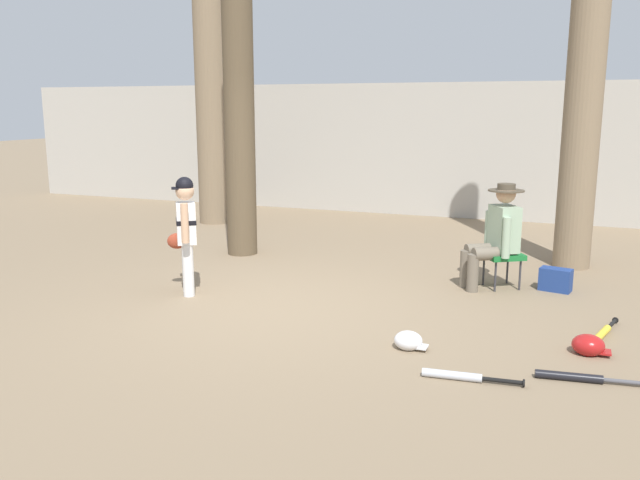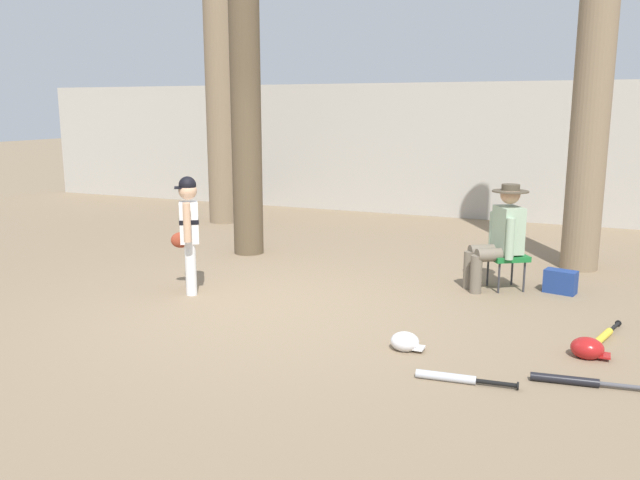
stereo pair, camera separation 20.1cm
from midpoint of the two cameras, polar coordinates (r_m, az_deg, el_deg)
The scene contains 14 objects.
ground_plane at distance 6.81m, azimuth -2.80°, elevation -5.94°, with size 60.00×60.00×0.00m, color #7F6B51.
concrete_back_wall at distance 12.69m, azimuth 10.21°, elevation 7.74°, with size 18.00×0.36×2.48m, color #ADA89E.
tree_near_player at distance 9.15m, azimuth -5.92°, elevation 14.97°, with size 0.59×0.59×5.78m.
tree_behind_spectator at distance 8.88m, azimuth 23.41°, elevation 13.19°, with size 0.73×0.73×5.63m.
young_ballplayer at distance 7.31m, azimuth -10.65°, elevation 1.11°, with size 0.51×0.51×1.31m.
folding_stool at distance 7.72m, azimuth 16.68°, elevation -1.51°, with size 0.55×0.55×0.41m.
seated_spectator at distance 7.62m, azimuth 16.14°, elevation 0.48°, with size 0.66×0.58×1.20m.
handbag_beside_stool at distance 7.81m, azimuth 20.93°, elevation -3.41°, with size 0.34×0.18×0.26m, color navy.
tree_far_left at distance 11.85m, azimuth -8.26°, elevation 17.12°, with size 0.74×0.74×7.15m.
bat_aluminum_silver at distance 5.16m, azimuth 12.71°, elevation -11.66°, with size 0.76×0.13×0.07m.
bat_yellow_trainer at distance 6.47m, azimuth 24.38°, elevation -7.62°, with size 0.26×0.71×0.07m.
bat_black_composite at distance 5.38m, azimuth 22.27°, elevation -11.30°, with size 0.82×0.16×0.07m.
batting_helmet_red at distance 5.96m, azimuth 23.21°, elevation -8.68°, with size 0.32×0.24×0.18m.
batting_helmet_white at distance 5.71m, azimuth 8.45°, elevation -8.77°, with size 0.29×0.22×0.17m.
Camera 2 is at (2.95, -5.79, 2.04)m, focal length 36.69 mm.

